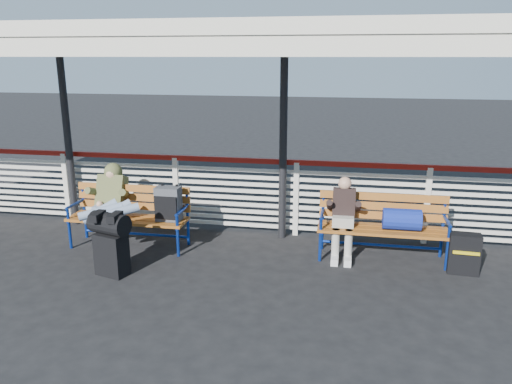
% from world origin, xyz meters
% --- Properties ---
extents(ground, '(60.00, 60.00, 0.00)m').
position_xyz_m(ground, '(0.00, 0.00, 0.00)').
color(ground, black).
rests_on(ground, ground).
extents(fence, '(12.08, 0.08, 1.24)m').
position_xyz_m(fence, '(0.00, 1.90, 0.66)').
color(fence, silver).
rests_on(fence, ground).
extents(canopy, '(12.60, 3.60, 3.16)m').
position_xyz_m(canopy, '(-0.00, 0.87, 3.04)').
color(canopy, silver).
rests_on(canopy, ground).
extents(luggage_stack, '(0.58, 0.42, 0.86)m').
position_xyz_m(luggage_stack, '(-0.22, -0.07, 0.47)').
color(luggage_stack, black).
rests_on(luggage_stack, ground).
extents(bench_left, '(1.80, 0.56, 0.97)m').
position_xyz_m(bench_left, '(-0.17, 0.96, 0.61)').
color(bench_left, '#A75820').
rests_on(bench_left, ground).
extents(bench_right, '(1.80, 0.56, 0.92)m').
position_xyz_m(bench_right, '(3.41, 1.16, 0.58)').
color(bench_right, '#A75820').
rests_on(bench_right, ground).
extents(traveler_man, '(0.94, 1.64, 0.77)m').
position_xyz_m(traveler_man, '(-0.56, 0.62, 0.72)').
color(traveler_man, '#7D93A8').
rests_on(traveler_man, ground).
extents(companion_person, '(0.32, 0.66, 1.15)m').
position_xyz_m(companion_person, '(2.76, 1.14, 0.60)').
color(companion_person, '#ABA89B').
rests_on(companion_person, ground).
extents(suitcase_side, '(0.41, 0.26, 0.55)m').
position_xyz_m(suitcase_side, '(4.36, 0.84, 0.27)').
color(suitcase_side, black).
rests_on(suitcase_side, ground).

